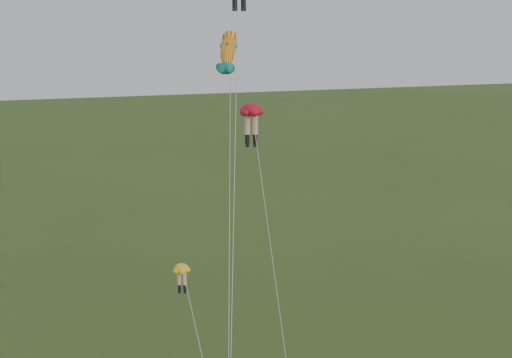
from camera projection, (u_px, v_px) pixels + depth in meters
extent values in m
cylinder|color=black|center=(235.00, 2.00, 30.92)|extent=(0.28, 0.28, 0.62)
cube|color=black|center=(235.00, 9.00, 31.02)|extent=(0.21, 0.36, 0.18)
cylinder|color=black|center=(244.00, 2.00, 31.06)|extent=(0.28, 0.28, 0.62)
cube|color=black|center=(244.00, 9.00, 31.17)|extent=(0.21, 0.36, 0.18)
cylinder|color=silver|center=(234.00, 194.00, 28.65)|extent=(3.27, 9.41, 23.48)
ellipsoid|color=#B31226|center=(251.00, 109.00, 32.48)|extent=(1.75, 1.75, 0.74)
cylinder|color=#F2AE8F|center=(247.00, 125.00, 32.68)|extent=(0.33, 0.33, 1.13)
cylinder|color=black|center=(247.00, 139.00, 32.90)|extent=(0.26, 0.26, 0.57)
cube|color=black|center=(247.00, 145.00, 33.00)|extent=(0.25, 0.36, 0.16)
cylinder|color=#F2AE8F|center=(255.00, 124.00, 32.73)|extent=(0.33, 0.33, 1.13)
cylinder|color=black|center=(255.00, 139.00, 32.95)|extent=(0.26, 0.26, 0.57)
cube|color=black|center=(255.00, 145.00, 33.04)|extent=(0.25, 0.36, 0.16)
cylinder|color=silver|center=(273.00, 262.00, 30.12)|extent=(0.39, 9.22, 15.68)
ellipsoid|color=yellow|center=(181.00, 268.00, 28.49)|extent=(1.17, 1.17, 0.46)
cylinder|color=#F2AE8F|center=(179.00, 278.00, 28.63)|extent=(0.20, 0.20, 0.70)
cylinder|color=black|center=(179.00, 288.00, 28.77)|extent=(0.16, 0.16, 0.35)
cube|color=black|center=(180.00, 292.00, 28.83)|extent=(0.18, 0.23, 0.10)
cylinder|color=#F2AE8F|center=(185.00, 278.00, 28.62)|extent=(0.20, 0.20, 0.70)
cylinder|color=black|center=(185.00, 288.00, 28.76)|extent=(0.16, 0.16, 0.35)
cube|color=black|center=(185.00, 292.00, 28.81)|extent=(0.18, 0.23, 0.10)
ellipsoid|color=yellow|center=(228.00, 49.00, 30.25)|extent=(1.88, 3.07, 2.34)
sphere|color=yellow|center=(228.00, 49.00, 30.25)|extent=(1.28, 1.48, 1.24)
cone|color=#137C70|center=(228.00, 49.00, 30.25)|extent=(1.06, 1.31, 1.22)
cone|color=#137C70|center=(228.00, 49.00, 30.25)|extent=(1.06, 1.31, 1.22)
cone|color=#137C70|center=(228.00, 49.00, 30.25)|extent=(0.60, 0.74, 0.68)
cone|color=#137C70|center=(228.00, 49.00, 30.25)|extent=(0.60, 0.74, 0.68)
cone|color=#B42C13|center=(228.00, 49.00, 30.25)|extent=(0.64, 0.76, 0.66)
cylinder|color=silver|center=(228.00, 241.00, 28.91)|extent=(2.19, 7.53, 18.75)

